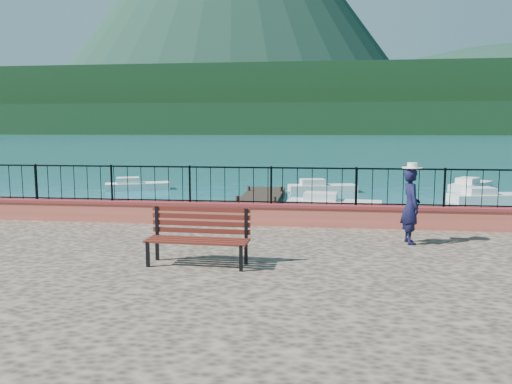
% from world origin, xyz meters
% --- Properties ---
extents(ground, '(2000.00, 2000.00, 0.00)m').
position_xyz_m(ground, '(0.00, 0.00, 0.00)').
color(ground, '#19596B').
rests_on(ground, ground).
extents(parapet, '(28.00, 0.46, 0.58)m').
position_xyz_m(parapet, '(0.00, 3.70, 1.49)').
color(parapet, '#CC5C49').
rests_on(parapet, promenade).
extents(railing, '(27.00, 0.05, 0.95)m').
position_xyz_m(railing, '(0.00, 3.70, 2.25)').
color(railing, black).
rests_on(railing, parapet).
extents(dock, '(2.00, 16.00, 0.30)m').
position_xyz_m(dock, '(-2.00, 12.00, 0.15)').
color(dock, '#2D231C').
rests_on(dock, ground).
extents(far_forest, '(900.00, 60.00, 18.00)m').
position_xyz_m(far_forest, '(0.00, 300.00, 9.00)').
color(far_forest, black).
rests_on(far_forest, ground).
extents(foothills, '(900.00, 120.00, 44.00)m').
position_xyz_m(foothills, '(0.00, 360.00, 22.00)').
color(foothills, black).
rests_on(foothills, ground).
extents(park_bench, '(1.95, 0.71, 1.07)m').
position_xyz_m(park_bench, '(-1.29, -0.36, 1.52)').
color(park_bench, black).
rests_on(park_bench, promenade).
extents(person, '(0.48, 0.66, 1.69)m').
position_xyz_m(person, '(2.98, 1.97, 2.04)').
color(person, black).
rests_on(person, promenade).
extents(hat, '(0.44, 0.44, 0.12)m').
position_xyz_m(hat, '(2.98, 1.97, 2.95)').
color(hat, white).
rests_on(hat, person).
extents(boat_0, '(3.66, 1.41, 0.80)m').
position_xyz_m(boat_0, '(-2.97, 7.00, 0.40)').
color(boat_0, silver).
rests_on(boat_0, ground).
extents(boat_1, '(4.40, 1.84, 0.80)m').
position_xyz_m(boat_1, '(1.70, 13.92, 0.40)').
color(boat_1, silver).
rests_on(boat_1, ground).
extents(boat_2, '(4.31, 2.24, 0.80)m').
position_xyz_m(boat_2, '(9.68, 17.18, 0.40)').
color(boat_2, silver).
rests_on(boat_2, ground).
extents(boat_3, '(4.03, 2.69, 0.80)m').
position_xyz_m(boat_3, '(-10.10, 20.03, 0.40)').
color(boat_3, silver).
rests_on(boat_3, ground).
extents(boat_4, '(4.16, 2.08, 0.80)m').
position_xyz_m(boat_4, '(1.19, 20.34, 0.40)').
color(boat_4, silver).
rests_on(boat_4, ground).
extents(boat_5, '(3.43, 4.10, 0.80)m').
position_xyz_m(boat_5, '(10.34, 22.77, 0.40)').
color(boat_5, silver).
rests_on(boat_5, ground).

